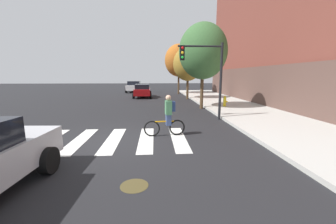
# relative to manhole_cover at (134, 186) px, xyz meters

# --- Properties ---
(ground_plane) EXTENTS (120.00, 120.00, 0.00)m
(ground_plane) POSITION_rel_manhole_cover_xyz_m (-1.22, 3.42, -0.00)
(ground_plane) COLOR black
(sidewalk) EXTENTS (6.50, 50.00, 0.15)m
(sidewalk) POSITION_rel_manhole_cover_xyz_m (7.53, 3.42, 0.07)
(sidewalk) COLOR #B2AFA8
(sidewalk) RESTS_ON ground
(crosswalk_stripes) EXTENTS (6.91, 3.21, 0.01)m
(crosswalk_stripes) POSITION_rel_manhole_cover_xyz_m (-1.77, 3.42, 0.00)
(crosswalk_stripes) COLOR silver
(crosswalk_stripes) RESTS_ON ground
(manhole_cover) EXTENTS (0.64, 0.64, 0.01)m
(manhole_cover) POSITION_rel_manhole_cover_xyz_m (0.00, 0.00, 0.00)
(manhole_cover) COLOR #473D1E
(manhole_cover) RESTS_ON ground
(sedan_mid) EXTENTS (2.15, 4.41, 1.51)m
(sedan_mid) POSITION_rel_manhole_cover_xyz_m (-0.93, 19.26, 0.77)
(sedan_mid) COLOR maroon
(sedan_mid) RESTS_ON ground
(sedan_far) EXTENTS (2.33, 4.83, 1.66)m
(sedan_far) POSITION_rel_manhole_cover_xyz_m (-2.61, 27.10, 0.85)
(sedan_far) COLOR silver
(sedan_far) RESTS_ON ground
(cyclist) EXTENTS (1.71, 0.38, 1.69)m
(cyclist) POSITION_rel_manhole_cover_xyz_m (1.00, 3.85, 0.84)
(cyclist) COLOR black
(cyclist) RESTS_ON ground
(traffic_light_near) EXTENTS (2.47, 0.28, 4.20)m
(traffic_light_near) POSITION_rel_manhole_cover_xyz_m (3.30, 6.86, 2.86)
(traffic_light_near) COLOR black
(traffic_light_near) RESTS_ON ground
(fire_hydrant) EXTENTS (0.33, 0.22, 0.78)m
(fire_hydrant) POSITION_rel_manhole_cover_xyz_m (5.80, 10.79, 0.53)
(fire_hydrant) COLOR gold
(fire_hydrant) RESTS_ON sidewalk
(street_tree_near) EXTENTS (3.48, 3.48, 6.18)m
(street_tree_near) POSITION_rel_manhole_cover_xyz_m (3.99, 10.72, 4.17)
(street_tree_near) COLOR #4C3823
(street_tree_near) RESTS_ON ground
(street_tree_mid) EXTENTS (3.04, 3.04, 5.41)m
(street_tree_mid) POSITION_rel_manhole_cover_xyz_m (3.94, 17.12, 3.65)
(street_tree_mid) COLOR #4C3823
(street_tree_mid) RESTS_ON ground
(street_tree_far) EXTENTS (3.70, 3.70, 6.59)m
(street_tree_far) POSITION_rel_manhole_cover_xyz_m (3.72, 23.37, 4.45)
(street_tree_far) COLOR #4C3823
(street_tree_far) RESTS_ON ground
(corner_building) EXTENTS (14.17, 24.35, 14.52)m
(corner_building) POSITION_rel_manhole_cover_xyz_m (16.13, 13.50, 7.20)
(corner_building) COLOR brown
(corner_building) RESTS_ON ground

